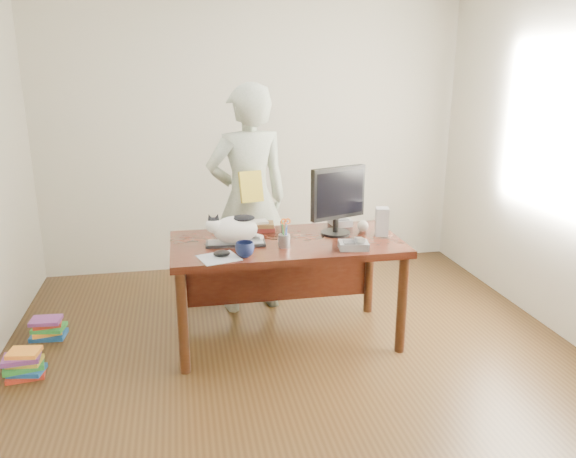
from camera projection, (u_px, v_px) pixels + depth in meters
The scene contains 18 objects.
room at pixel (307, 171), 3.18m from camera, with size 4.50×4.50×4.50m.
desk at pixel (285, 257), 4.03m from camera, with size 1.60×0.80×0.75m.
keyboard at pixel (236, 243), 3.82m from camera, with size 0.41×0.18×0.02m.
cat at pixel (233, 228), 3.79m from camera, with size 0.40×0.21×0.22m.
monitor at pixel (338, 197), 3.98m from camera, with size 0.43×0.28×0.49m.
pen_cup at pixel (284, 239), 3.76m from camera, with size 0.08×0.08×0.20m.
mousepad at pixel (219, 258), 3.56m from camera, with size 0.29×0.28×0.01m.
mouse at pixel (222, 253), 3.58m from camera, with size 0.12×0.10×0.04m.
coffee_mug at pixel (245, 249), 3.58m from camera, with size 0.12×0.12×0.10m, color #0D1334.
phone at pixel (354, 244), 3.74m from camera, with size 0.21×0.17×0.09m.
speaker at pixel (382, 222), 4.02m from camera, with size 0.11×0.12×0.20m.
baseball at pixel (363, 226), 4.13m from camera, with size 0.08×0.08×0.08m.
book_stack at pixel (260, 226), 4.15m from camera, with size 0.21×0.16×0.08m.
calculator at pixel (340, 221), 4.30m from camera, with size 0.16×0.20×0.06m.
person at pixel (249, 200), 4.42m from camera, with size 0.66×0.43×1.81m, color beige.
held_book at pixel (251, 187), 4.22m from camera, with size 0.19×0.13×0.24m.
book_pile_a at pixel (24, 364), 3.59m from camera, with size 0.27×0.22×0.18m.
book_pile_b at pixel (48, 328), 4.12m from camera, with size 0.26×0.20×0.15m.
Camera 1 is at (-0.71, -3.07, 1.92)m, focal length 35.00 mm.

